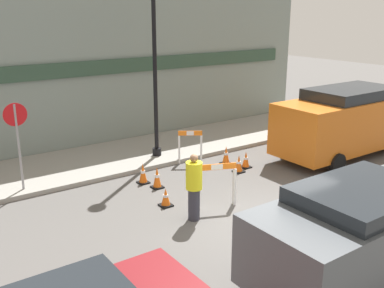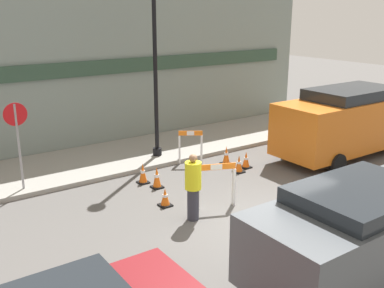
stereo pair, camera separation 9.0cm
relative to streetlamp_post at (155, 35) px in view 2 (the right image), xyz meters
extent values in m
plane|color=#565451|center=(-0.53, -5.32, -3.96)|extent=(60.00, 60.00, 0.00)
cube|color=gray|center=(-0.53, 0.78, -3.89)|extent=(18.00, 3.19, 0.13)
cube|color=gray|center=(-0.53, 2.45, -1.21)|extent=(18.00, 0.12, 5.50)
cube|color=#2D4738|center=(-0.53, 2.34, -1.16)|extent=(16.20, 0.10, 0.50)
cylinder|color=black|center=(0.00, 0.00, -3.70)|extent=(0.29, 0.29, 0.24)
cylinder|color=black|center=(0.00, 0.00, -1.01)|extent=(0.13, 0.13, 5.63)
cylinder|color=gray|center=(-4.38, -0.43, -2.68)|extent=(0.06, 0.06, 2.29)
cylinder|color=red|center=(-4.38, -0.43, -1.80)|extent=(0.60, 0.02, 0.60)
cube|color=white|center=(-1.10, -3.83, -3.48)|extent=(0.11, 0.14, 0.96)
cube|color=white|center=(-0.26, -4.19, -3.48)|extent=(0.11, 0.14, 0.96)
cube|color=orange|center=(-0.68, -4.01, -2.92)|extent=(0.91, 0.40, 0.15)
cube|color=white|center=(-0.68, -4.01, -2.92)|extent=(0.28, 0.14, 0.14)
cube|color=white|center=(0.94, -1.16, -3.50)|extent=(0.12, 0.14, 0.92)
cube|color=white|center=(0.36, -0.78, -3.50)|extent=(0.12, 0.14, 0.92)
cube|color=orange|center=(0.65, -0.97, -2.96)|extent=(0.64, 0.44, 0.15)
cube|color=white|center=(0.65, -0.97, -2.96)|extent=(0.21, 0.15, 0.14)
cube|color=black|center=(1.54, -1.68, -3.94)|extent=(0.30, 0.30, 0.04)
cone|color=orange|center=(1.54, -1.68, -3.64)|extent=(0.22, 0.22, 0.55)
cylinder|color=white|center=(1.54, -1.68, -3.62)|extent=(0.13, 0.13, 0.08)
cube|color=black|center=(1.82, -2.30, -3.94)|extent=(0.30, 0.30, 0.04)
cone|color=orange|center=(1.82, -2.30, -3.68)|extent=(0.22, 0.22, 0.47)
cylinder|color=white|center=(1.82, -2.30, -3.66)|extent=(0.13, 0.13, 0.07)
cube|color=black|center=(-1.71, -3.28, -3.94)|extent=(0.30, 0.30, 0.04)
cone|color=orange|center=(-1.71, -3.28, -3.70)|extent=(0.23, 0.22, 0.43)
cylinder|color=white|center=(-1.71, -3.28, -3.68)|extent=(0.13, 0.13, 0.06)
cube|color=black|center=(-1.42, -1.61, -3.94)|extent=(0.30, 0.30, 0.04)
cone|color=orange|center=(-1.42, -1.61, -3.64)|extent=(0.23, 0.22, 0.55)
cylinder|color=white|center=(-1.42, -1.61, -3.62)|extent=(0.13, 0.13, 0.08)
cube|color=black|center=(-1.27, -2.13, -3.94)|extent=(0.30, 0.30, 0.04)
cone|color=orange|center=(-1.27, -2.13, -3.64)|extent=(0.23, 0.22, 0.56)
cylinder|color=white|center=(-1.27, -2.13, -3.61)|extent=(0.13, 0.13, 0.08)
cube|color=black|center=(1.37, -2.48, -3.94)|extent=(0.30, 0.30, 0.04)
cone|color=orange|center=(1.37, -2.48, -3.67)|extent=(0.22, 0.22, 0.49)
cylinder|color=white|center=(1.37, -2.48, -3.65)|extent=(0.13, 0.13, 0.07)
cylinder|color=#33333D|center=(-1.57, -4.29, -3.57)|extent=(0.39, 0.39, 0.77)
cylinder|color=yellow|center=(-1.57, -4.29, -2.87)|extent=(0.54, 0.54, 0.64)
sphere|color=#8E6647|center=(-1.57, -4.29, -2.45)|extent=(0.27, 0.27, 0.19)
cube|color=#4C5156|center=(-0.61, -7.96, -3.03)|extent=(4.31, 1.83, 1.24)
cube|color=#1E2328|center=(-0.61, -7.96, -2.41)|extent=(2.37, 1.68, 0.56)
cylinder|color=black|center=(0.73, -7.05, -3.66)|extent=(0.60, 0.18, 0.60)
cylinder|color=black|center=(-1.95, -7.05, -3.66)|extent=(0.60, 0.18, 0.60)
cube|color=#D16619|center=(5.48, -3.26, -2.84)|extent=(5.56, 1.91, 1.63)
cube|color=#1E2328|center=(5.48, -3.26, -2.03)|extent=(3.06, 1.76, 0.69)
cylinder|color=black|center=(7.20, -2.31, -3.66)|extent=(0.60, 0.18, 0.60)
cylinder|color=black|center=(3.75, -2.31, -3.66)|extent=(0.60, 0.18, 0.60)
cylinder|color=black|center=(3.75, -4.22, -3.66)|extent=(0.60, 0.18, 0.60)
camera|label=1|loc=(-7.11, -12.06, 0.76)|focal=42.00mm
camera|label=2|loc=(-7.04, -12.11, 0.76)|focal=42.00mm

